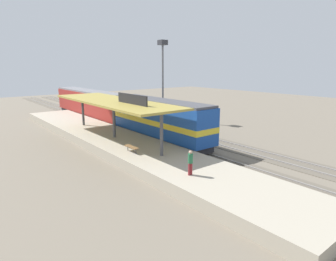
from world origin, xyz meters
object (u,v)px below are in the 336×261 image
platform_bench (132,147)px  freight_car (153,111)px  light_mast (163,64)px  passenger_carriage_single (90,104)px  person_waiting (190,161)px  locomotive (160,120)px

platform_bench → freight_car: (10.60, 11.75, 0.63)m
freight_car → light_mast: 7.42m
platform_bench → passenger_carriage_single: (6.00, 22.04, 0.97)m
freight_car → person_waiting: 21.37m
locomotive → platform_bench: bearing=-146.0°
platform_bench → locomotive: (6.00, 4.04, 1.07)m
locomotive → light_mast: (7.80, 9.57, 5.99)m
passenger_carriage_single → platform_bench: bearing=-105.2°
passenger_carriage_single → person_waiting: 29.58m
locomotive → freight_car: bearing=59.2°
passenger_carriage_single → person_waiting: bearing=-101.1°
passenger_carriage_single → freight_car: 11.28m
platform_bench → passenger_carriage_single: size_ratio=0.08×
freight_car → light_mast: (3.20, 1.86, 6.43)m
platform_bench → person_waiting: 7.00m
locomotive → person_waiting: 12.42m
platform_bench → freight_car: bearing=47.9°
light_mast → person_waiting: bearing=-123.2°
platform_bench → locomotive: size_ratio=0.12×
locomotive → passenger_carriage_single: locomotive is taller
light_mast → person_waiting: (-13.49, -20.59, -6.54)m
freight_car → platform_bench: bearing=-132.1°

